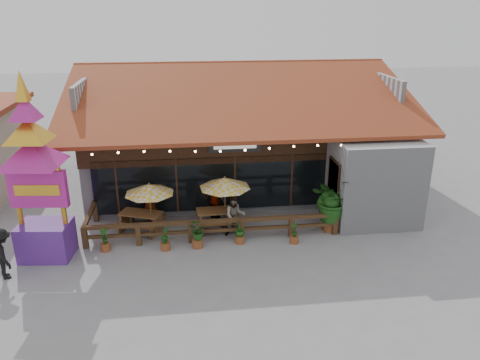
{
  "coord_description": "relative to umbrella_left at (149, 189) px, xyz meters",
  "views": [
    {
      "loc": [
        -2.55,
        -16.91,
        8.74
      ],
      "look_at": [
        -0.32,
        1.5,
        1.76
      ],
      "focal_mm": 35.0,
      "sensor_mm": 36.0,
      "label": 1
    }
  ],
  "objects": [
    {
      "name": "planter_d",
      "position": [
        3.45,
        -1.44,
        -1.42
      ],
      "size": [
        0.49,
        0.49,
        0.92
      ],
      "color": "brown",
      "rests_on": "ground"
    },
    {
      "name": "diner_b",
      "position": [
        3.34,
        -0.76,
        -1.0
      ],
      "size": [
        0.85,
        0.67,
        1.73
      ],
      "primitive_type": "imported",
      "rotation": [
        0.0,
        0.0,
        0.02
      ],
      "color": "#3B2413",
      "rests_on": "ground"
    },
    {
      "name": "diner_c",
      "position": [
        2.67,
        0.93,
        -1.04
      ],
      "size": [
        1.03,
        0.87,
        1.65
      ],
      "primitive_type": "imported",
      "rotation": [
        0.0,
        0.0,
        2.55
      ],
      "color": "#3B2413",
      "rests_on": "ground"
    },
    {
      "name": "umbrella_left",
      "position": [
        0.0,
        0.0,
        0.0
      ],
      "size": [
        2.6,
        2.6,
        2.13
      ],
      "color": "brown",
      "rests_on": "ground"
    },
    {
      "name": "pedestrian",
      "position": [
        -4.73,
        -2.9,
        -0.96
      ],
      "size": [
        1.18,
        1.35,
        1.81
      ],
      "primitive_type": "imported",
      "rotation": [
        0.0,
        0.0,
        2.12
      ],
      "color": "black",
      "rests_on": "ground"
    },
    {
      "name": "diner_a",
      "position": [
        -0.11,
        0.91,
        -1.03
      ],
      "size": [
        0.69,
        0.55,
        1.67
      ],
      "primitive_type": "imported",
      "rotation": [
        0.0,
        0.0,
        3.42
      ],
      "color": "#3B2413",
      "rests_on": "ground"
    },
    {
      "name": "ground",
      "position": [
        4.06,
        -0.64,
        -1.86
      ],
      "size": [
        100.0,
        100.0,
        0.0
      ],
      "primitive_type": "plane",
      "color": "gray",
      "rests_on": "ground"
    },
    {
      "name": "umbrella_right",
      "position": [
        3.02,
        0.06,
        0.1
      ],
      "size": [
        2.65,
        2.65,
        2.25
      ],
      "color": "brown",
      "rests_on": "ground"
    },
    {
      "name": "picnic_table_left",
      "position": [
        -0.43,
        0.11,
        -1.32
      ],
      "size": [
        2.09,
        1.96,
        0.81
      ],
      "color": "brown",
      "rests_on": "ground"
    },
    {
      "name": "planter_c",
      "position": [
        1.8,
        -1.58,
        -1.29
      ],
      "size": [
        0.72,
        0.65,
        1.01
      ],
      "color": "brown",
      "rests_on": "ground"
    },
    {
      "name": "tropical_plant",
      "position": [
        7.28,
        -0.77,
        -0.52
      ],
      "size": [
        2.22,
        2.16,
        2.34
      ],
      "color": "brown",
      "rests_on": "ground"
    },
    {
      "name": "picnic_table_right",
      "position": [
        2.7,
        -0.03,
        -1.3
      ],
      "size": [
        1.79,
        1.57,
        0.83
      ],
      "color": "brown",
      "rests_on": "ground"
    },
    {
      "name": "planter_e",
      "position": [
        5.56,
        -1.68,
        -1.5
      ],
      "size": [
        0.35,
        0.35,
        0.87
      ],
      "color": "brown",
      "rests_on": "ground"
    },
    {
      "name": "planter_b",
      "position": [
        0.58,
        -1.63,
        -1.45
      ],
      "size": [
        0.37,
        0.39,
        0.91
      ],
      "color": "brown",
      "rests_on": "ground"
    },
    {
      "name": "thai_sign_tower",
      "position": [
        -3.69,
        -1.61,
        1.99
      ],
      "size": [
        2.97,
        2.97,
        7.29
      ],
      "color": "#562589",
      "rests_on": "ground"
    },
    {
      "name": "patio_railing",
      "position": [
        1.81,
        -0.91,
        -1.25
      ],
      "size": [
        10.0,
        2.6,
        0.92
      ],
      "color": "#492F1A",
      "rests_on": "ground"
    },
    {
      "name": "planter_a",
      "position": [
        -1.66,
        -1.43,
        -1.48
      ],
      "size": [
        0.39,
        0.37,
        0.92
      ],
      "color": "brown",
      "rests_on": "ground"
    },
    {
      "name": "restaurant_building",
      "position": [
        4.32,
        5.97,
        0.34
      ],
      "size": [
        15.5,
        14.73,
        6.09
      ],
      "color": "#B7B7BC",
      "rests_on": "ground"
    }
  ]
}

